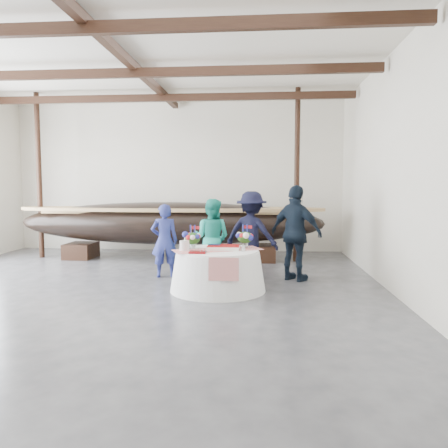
{
  "coord_description": "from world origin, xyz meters",
  "views": [
    {
      "loc": [
        2.56,
        -7.31,
        1.99
      ],
      "look_at": [
        1.76,
        2.23,
        1.15
      ],
      "focal_mm": 35.0,
      "sensor_mm": 36.0,
      "label": 1
    }
  ],
  "objects": [
    {
      "name": "floor",
      "position": [
        0.0,
        0.0,
        0.0
      ],
      "size": [
        10.0,
        12.0,
        0.01
      ],
      "primitive_type": "cube",
      "color": "#3D3D42",
      "rests_on": "ground"
    },
    {
      "name": "guest_woman_teal",
      "position": [
        1.51,
        2.07,
        0.85
      ],
      "size": [
        0.98,
        0.85,
        1.71
      ],
      "primitive_type": "imported",
      "rotation": [
        0.0,
        0.0,
        2.86
      ],
      "color": "teal",
      "rests_on": "ground"
    },
    {
      "name": "guest_woman_blue",
      "position": [
        0.48,
        1.97,
        0.8
      ],
      "size": [
        0.66,
        0.51,
        1.6
      ],
      "primitive_type": "imported",
      "rotation": [
        0.0,
        0.0,
        3.39
      ],
      "color": "navy",
      "rests_on": "ground"
    },
    {
      "name": "wall_right",
      "position": [
        5.0,
        0.0,
        2.25
      ],
      "size": [
        0.02,
        12.0,
        4.5
      ],
      "primitive_type": "cube",
      "color": "silver",
      "rests_on": "ground"
    },
    {
      "name": "wall_back",
      "position": [
        0.0,
        6.0,
        2.25
      ],
      "size": [
        10.0,
        0.02,
        4.5
      ],
      "primitive_type": "cube",
      "color": "silver",
      "rests_on": "ground"
    },
    {
      "name": "ceiling",
      "position": [
        0.0,
        0.0,
        4.5
      ],
      "size": [
        10.0,
        12.0,
        0.01
      ],
      "primitive_type": "cube",
      "color": "white",
      "rests_on": "wall_back"
    },
    {
      "name": "guest_man_left",
      "position": [
        2.36,
        2.28,
        0.93
      ],
      "size": [
        1.37,
        1.07,
        1.87
      ],
      "primitive_type": "imported",
      "rotation": [
        0.0,
        0.0,
        2.79
      ],
      "color": "black",
      "rests_on": "ground"
    },
    {
      "name": "banquet_table",
      "position": [
        1.76,
        0.83,
        0.39
      ],
      "size": [
        1.81,
        1.81,
        0.78
      ],
      "color": "white",
      "rests_on": "ground"
    },
    {
      "name": "longboat_display",
      "position": [
        0.11,
        4.25,
        0.99
      ],
      "size": [
        8.29,
        1.66,
        1.55
      ],
      "color": "black",
      "rests_on": "ground"
    },
    {
      "name": "tabletop_items",
      "position": [
        1.7,
        0.99,
        0.93
      ],
      "size": [
        1.75,
        1.18,
        0.4
      ],
      "color": "red",
      "rests_on": "banquet_table"
    },
    {
      "name": "guest_man_right",
      "position": [
        3.3,
        1.84,
        1.0
      ],
      "size": [
        1.24,
        1.08,
        2.01
      ],
      "primitive_type": "imported",
      "rotation": [
        0.0,
        0.0,
        2.52
      ],
      "color": "black",
      "rests_on": "ground"
    },
    {
      "name": "pavilion_structure",
      "position": [
        0.0,
        0.75,
        4.0
      ],
      "size": [
        9.8,
        11.76,
        4.5
      ],
      "color": "black",
      "rests_on": "ground"
    }
  ]
}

